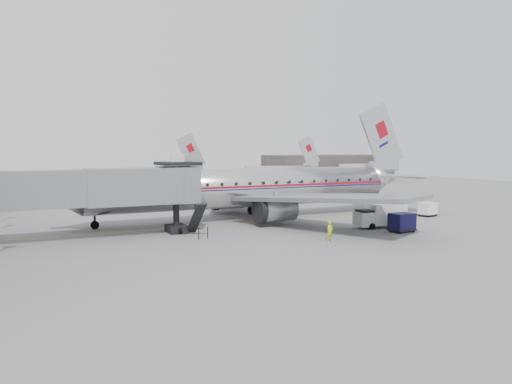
# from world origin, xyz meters

# --- Properties ---
(ground) EXTENTS (160.00, 160.00, 0.00)m
(ground) POSITION_xyz_m (0.00, 0.00, 0.00)
(ground) COLOR slate
(ground) RESTS_ON ground
(hangar) EXTENTS (30.00, 12.00, 6.00)m
(hangar) POSITION_xyz_m (45.00, 60.00, 3.00)
(hangar) COLOR #393633
(hangar) RESTS_ON ground
(apron_line) EXTENTS (60.00, 0.15, 0.01)m
(apron_line) POSITION_xyz_m (3.00, 6.00, 0.01)
(apron_line) COLOR gold
(apron_line) RESTS_ON ground
(jet_bridge) EXTENTS (21.00, 6.20, 7.10)m
(jet_bridge) POSITION_xyz_m (-16.66, 3.67, 4.18)
(jet_bridge) COLOR #5B5E60
(jet_bridge) RESTS_ON ground
(distant_aircraft_near) EXTENTS (16.39, 3.20, 10.26)m
(distant_aircraft_near) POSITION_xyz_m (-1.79, 42.00, 2.73)
(distant_aircraft_near) COLOR silver
(distant_aircraft_near) RESTS_ON ground
(distant_aircraft_mid) EXTENTS (16.39, 3.20, 10.26)m
(distant_aircraft_mid) POSITION_xyz_m (24.21, 46.00, 2.73)
(distant_aircraft_mid) COLOR silver
(distant_aircraft_mid) RESTS_ON ground
(distant_aircraft_far) EXTENTS (16.39, 3.20, 10.26)m
(distant_aircraft_far) POSITION_xyz_m (48.21, 50.00, 2.73)
(distant_aircraft_far) COLOR silver
(distant_aircraft_far) RESTS_ON ground
(airliner) EXTENTS (41.97, 38.91, 13.28)m
(airliner) POSITION_xyz_m (0.84, 9.01, 3.34)
(airliner) COLOR silver
(airliner) RESTS_ON ground
(service_van) EXTENTS (5.07, 2.44, 2.30)m
(service_van) POSITION_xyz_m (9.17, -1.99, 1.21)
(service_van) COLOR silver
(service_van) RESTS_ON ground
(baggage_cart_navy) EXTENTS (2.29, 1.82, 1.71)m
(baggage_cart_navy) POSITION_xyz_m (9.25, -4.86, 0.91)
(baggage_cart_navy) COLOR #0F0E39
(baggage_cart_navy) RESTS_ON ground
(baggage_cart_white) EXTENTS (2.23, 1.88, 1.53)m
(baggage_cart_white) POSITION_xyz_m (19.15, 2.00, 0.81)
(baggage_cart_white) COLOR white
(baggage_cart_white) RESTS_ON ground
(ramp_worker) EXTENTS (0.70, 0.55, 1.71)m
(ramp_worker) POSITION_xyz_m (0.67, -6.00, 0.86)
(ramp_worker) COLOR #ADD419
(ramp_worker) RESTS_ON ground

